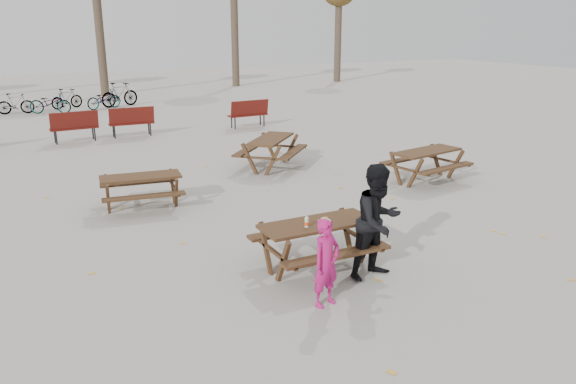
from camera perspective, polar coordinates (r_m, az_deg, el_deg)
name	(u,v)px	position (r m, az deg, el deg)	size (l,w,h in m)	color
ground	(317,268)	(9.07, 2.92, -7.70)	(80.00, 80.00, 0.00)	gray
main_picnic_table	(317,234)	(8.84, 2.98, -4.24)	(1.80, 1.45, 0.78)	#341D13
food_tray	(324,221)	(8.78, 3.71, -2.97)	(0.18, 0.11, 0.04)	white
bread_roll	(324,219)	(8.77, 3.72, -2.70)	(0.14, 0.06, 0.05)	tan
soda_bottle	(307,223)	(8.54, 1.91, -3.13)	(0.07, 0.07, 0.17)	silver
child	(326,263)	(7.71, 3.91, -7.20)	(0.46, 0.30, 1.25)	#B41665
adult	(378,222)	(8.56, 9.14, -2.98)	(0.87, 0.68, 1.78)	black
picnic_table_east	(426,166)	(14.20, 13.85, 2.60)	(1.81, 1.46, 0.78)	#341D13
picnic_table_north	(142,192)	(12.17, -14.64, 0.02)	(1.64, 1.32, 0.71)	#341D13
picnic_table_far	(271,153)	(15.10, -1.75, 4.00)	(1.88, 1.52, 0.81)	#341D13
park_bench_row	(112,123)	(19.89, -17.44, 6.68)	(10.85, 0.85, 1.03)	#601913
bicycle_row	(65,100)	(27.03, -21.75, 8.67)	(7.93, 2.29, 1.12)	black
fallen_leaves	(276,217)	(11.33, -1.22, -2.54)	(11.00, 11.00, 0.01)	gold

